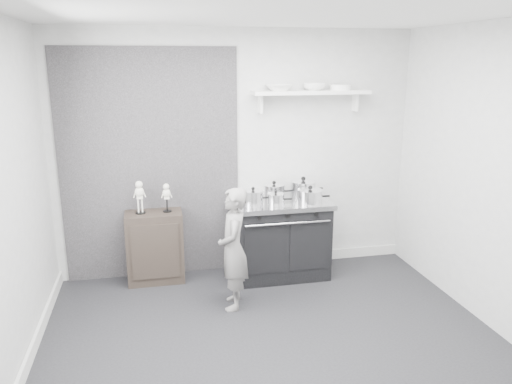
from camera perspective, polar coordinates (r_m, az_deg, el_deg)
ground at (r=4.41m, az=2.31°, el=-17.53°), size 4.00×4.00×0.00m
room_shell at (r=3.91m, az=0.75°, el=4.22°), size 4.02×3.62×2.71m
wall_shelf at (r=5.57m, az=6.29°, el=11.15°), size 1.30×0.26×0.24m
stove at (r=5.60m, az=2.73°, el=-5.25°), size 1.08×0.68×0.87m
side_cabinet at (r=5.57m, az=-11.46°, el=-6.16°), size 0.60×0.35×0.78m
child at (r=4.83m, az=-2.62°, el=-6.50°), size 0.36×0.48×1.20m
pot_front_left at (r=5.27m, az=-0.33°, el=-0.65°), size 0.30×0.22×0.20m
pot_back_left at (r=5.57m, az=2.08°, el=0.12°), size 0.33×0.25×0.19m
pot_back_right at (r=5.64m, az=5.40°, el=0.40°), size 0.38×0.29×0.23m
pot_front_right at (r=5.38m, az=6.20°, el=-0.49°), size 0.36×0.27×0.20m
pot_front_center at (r=5.30m, az=2.28°, el=-0.80°), size 0.27×0.18×0.15m
skeleton_full at (r=5.39m, az=-13.16°, el=-0.32°), size 0.11×0.07×0.41m
skeleton_torso at (r=5.40m, az=-10.18°, el=-0.42°), size 0.10×0.06×0.36m
bowl_large at (r=5.46m, az=2.64°, el=11.84°), size 0.28×0.28×0.07m
bowl_small at (r=5.57m, az=6.69°, el=11.86°), size 0.25×0.25×0.08m
plate_stack at (r=5.67m, az=9.61°, el=11.72°), size 0.24×0.24×0.06m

